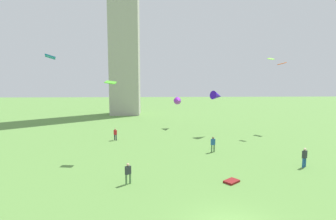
{
  "coord_description": "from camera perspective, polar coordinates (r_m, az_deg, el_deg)",
  "views": [
    {
      "loc": [
        -3.99,
        -11.95,
        7.63
      ],
      "look_at": [
        -2.61,
        14.56,
        4.7
      ],
      "focal_mm": 26.6,
      "sensor_mm": 36.0,
      "label": 1
    }
  ],
  "objects": [
    {
      "name": "kite_flying_3",
      "position": [
        43.3,
        24.61,
        9.64
      ],
      "size": [
        1.44,
        1.5,
        0.47
      ],
      "rotation": [
        0.0,
        0.0,
        5.45
      ],
      "color": "#D44505"
    },
    {
      "name": "person_0",
      "position": [
        19.51,
        -9.14,
        -13.91
      ],
      "size": [
        0.48,
        0.46,
        1.62
      ],
      "rotation": [
        0.0,
        0.0,
        0.72
      ],
      "color": "#51754C",
      "rests_on": "ground_plane"
    },
    {
      "name": "person_1",
      "position": [
        33.84,
        -11.98,
        -5.31
      ],
      "size": [
        0.46,
        0.46,
        1.59
      ],
      "rotation": [
        0.0,
        0.0,
        2.35
      ],
      "color": "#1E2333",
      "rests_on": "ground_plane"
    },
    {
      "name": "kite_flying_5",
      "position": [
        25.76,
        -13.02,
        6.19
      ],
      "size": [
        1.21,
        0.9,
        0.4
      ],
      "rotation": [
        0.0,
        0.0,
        6.11
      ],
      "color": "#52C62C"
    },
    {
      "name": "kite_flying_0",
      "position": [
        41.9,
        2.29,
        2.13
      ],
      "size": [
        1.3,
        1.86,
        1.37
      ],
      "rotation": [
        0.0,
        0.0,
        0.02
      ],
      "color": "purple"
    },
    {
      "name": "kite_flying_2",
      "position": [
        37.1,
        11.18,
        3.22
      ],
      "size": [
        2.32,
        2.13,
        1.53
      ],
      "rotation": [
        0.0,
        0.0,
        2.16
      ],
      "color": "#3610B7"
    },
    {
      "name": "kite_flying_1",
      "position": [
        39.46,
        22.54,
        10.77
      ],
      "size": [
        1.01,
        1.08,
        0.38
      ],
      "rotation": [
        0.0,
        0.0,
        2.11
      ],
      "color": "#7AED29"
    },
    {
      "name": "kite_bundle_0",
      "position": [
        20.47,
        14.37,
        -15.55
      ],
      "size": [
        1.38,
        1.32,
        0.16
      ],
      "primitive_type": "cube",
      "rotation": [
        0.0,
        0.0,
        0.66
      ],
      "color": "maroon",
      "rests_on": "ground_plane"
    },
    {
      "name": "kite_flying_4",
      "position": [
        31.79,
        -25.38,
        10.96
      ],
      "size": [
        1.63,
        1.88,
        0.53
      ],
      "rotation": [
        0.0,
        0.0,
        1.97
      ],
      "color": "#186AB6"
    },
    {
      "name": "person_3",
      "position": [
        27.99,
        10.27,
        -7.56
      ],
      "size": [
        0.52,
        0.45,
        1.72
      ],
      "rotation": [
        0.0,
        0.0,
        0.54
      ],
      "color": "#51754C",
      "rests_on": "ground_plane"
    },
    {
      "name": "person_2",
      "position": [
        25.94,
        28.8,
        -9.29
      ],
      "size": [
        0.53,
        0.48,
        1.78
      ],
      "rotation": [
        0.0,
        0.0,
        0.58
      ],
      "color": "#235693",
      "rests_on": "ground_plane"
    }
  ]
}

